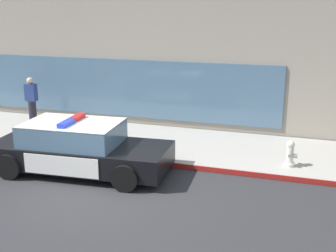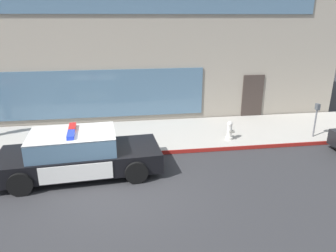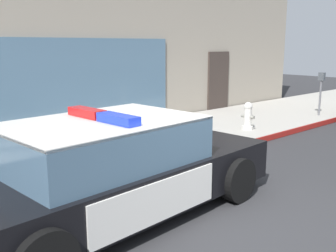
# 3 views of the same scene
# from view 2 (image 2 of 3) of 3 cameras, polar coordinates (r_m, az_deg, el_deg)

# --- Properties ---
(ground) EXTENTS (48.00, 48.00, 0.00)m
(ground) POSITION_cam_2_polar(r_m,az_deg,el_deg) (9.19, -8.80, -11.51)
(ground) COLOR #303033
(sidewalk) EXTENTS (48.00, 3.53, 0.15)m
(sidewalk) POSITION_cam_2_polar(r_m,az_deg,el_deg) (12.82, -8.85, -1.98)
(sidewalk) COLOR #B2ADA3
(sidewalk) RESTS_ON ground
(curb_red_paint) EXTENTS (28.80, 0.04, 0.14)m
(curb_red_paint) POSITION_cam_2_polar(r_m,az_deg,el_deg) (11.17, -8.84, -5.25)
(curb_red_paint) COLOR maroon
(curb_red_paint) RESTS_ON ground
(storefront_building) EXTENTS (20.49, 10.91, 7.36)m
(storefront_building) POSITION_cam_2_polar(r_m,az_deg,el_deg) (19.21, -9.02, 16.08)
(storefront_building) COLOR gray
(storefront_building) RESTS_ON ground
(police_cruiser) EXTENTS (4.93, 2.34, 1.49)m
(police_cruiser) POSITION_cam_2_polar(r_m,az_deg,el_deg) (10.06, -15.85, -4.87)
(police_cruiser) COLOR black
(police_cruiser) RESTS_ON ground
(fire_hydrant) EXTENTS (0.34, 0.39, 0.73)m
(fire_hydrant) POSITION_cam_2_polar(r_m,az_deg,el_deg) (12.36, 11.07, -0.80)
(fire_hydrant) COLOR silver
(fire_hydrant) RESTS_ON sidewalk
(parking_meter) EXTENTS (0.12, 0.18, 1.34)m
(parking_meter) POSITION_cam_2_polar(r_m,az_deg,el_deg) (13.51, 25.26, 1.98)
(parking_meter) COLOR slate
(parking_meter) RESTS_ON sidewalk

